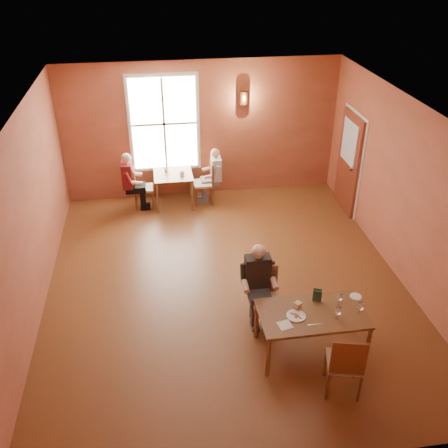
{
  "coord_description": "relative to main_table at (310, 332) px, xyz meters",
  "views": [
    {
      "loc": [
        -1.06,
        -6.83,
        5.23
      ],
      "look_at": [
        0.0,
        0.2,
        1.05
      ],
      "focal_mm": 40.0,
      "sensor_mm": 36.0,
      "label": 1
    }
  ],
  "objects": [
    {
      "name": "chair_diner_maroon",
      "position": [
        -2.27,
        4.79,
        0.11
      ],
      "size": [
        0.4,
        0.4,
        0.91
      ],
      "primitive_type": null,
      "rotation": [
        0.0,
        0.0,
        -1.57
      ],
      "color": "brown",
      "rests_on": "ground"
    },
    {
      "name": "chair_diner_main",
      "position": [
        -0.5,
        0.65,
        0.13
      ],
      "size": [
        0.42,
        0.42,
        0.95
      ],
      "primitive_type": null,
      "rotation": [
        0.0,
        0.0,
        3.14
      ],
      "color": "#432316",
      "rests_on": "ground"
    },
    {
      "name": "window",
      "position": [
        -1.74,
        5.22,
        1.35
      ],
      "size": [
        1.36,
        0.1,
        1.96
      ],
      "primitive_type": "cube",
      "color": "white",
      "rests_on": "wall_back"
    },
    {
      "name": "diner_white",
      "position": [
        -0.94,
        4.79,
        0.24
      ],
      "size": [
        0.47,
        0.47,
        1.17
      ],
      "primitive_type": null,
      "rotation": [
        0.0,
        0.0,
        1.57
      ],
      "color": "white",
      "rests_on": "ground"
    },
    {
      "name": "wall_left",
      "position": [
        -3.94,
        1.77,
        1.15
      ],
      "size": [
        0.04,
        7.0,
        3.0
      ],
      "primitive_type": "cube",
      "color": "brown",
      "rests_on": "ground"
    },
    {
      "name": "wall_right",
      "position": [
        2.06,
        1.77,
        1.15
      ],
      "size": [
        0.04,
        7.0,
        3.0
      ],
      "primitive_type": "cube",
      "color": "brown",
      "rests_on": "ground"
    },
    {
      "name": "diner_main",
      "position": [
        -0.5,
        0.62,
        0.28
      ],
      "size": [
        0.5,
        0.5,
        1.25
      ],
      "primitive_type": null,
      "rotation": [
        0.0,
        0.0,
        3.14
      ],
      "color": "black",
      "rests_on": "ground"
    },
    {
      "name": "door",
      "position": [
        2.0,
        4.07,
        0.7
      ],
      "size": [
        0.12,
        1.04,
        2.1
      ],
      "primitive_type": "cube",
      "color": "maroon",
      "rests_on": "ground"
    },
    {
      "name": "cup_b",
      "position": [
        -1.77,
        4.93,
        0.42
      ],
      "size": [
        0.11,
        0.11,
        0.09
      ],
      "primitive_type": "imported",
      "rotation": [
        0.0,
        0.0,
        0.25
      ],
      "color": "silver",
      "rests_on": "second_table"
    },
    {
      "name": "side_plate",
      "position": [
        0.72,
        0.25,
        0.35
      ],
      "size": [
        0.22,
        0.22,
        0.01
      ],
      "primitive_type": "cylinder",
      "rotation": [
        0.0,
        0.0,
        -0.36
      ],
      "color": "white",
      "rests_on": "main_table"
    },
    {
      "name": "second_table",
      "position": [
        -1.62,
        4.79,
        0.02
      ],
      "size": [
        0.82,
        0.82,
        0.73
      ],
      "primitive_type": null,
      "color": "brown",
      "rests_on": "ground"
    },
    {
      "name": "ceiling",
      "position": [
        -0.94,
        1.77,
        2.65
      ],
      "size": [
        6.0,
        7.0,
        0.04
      ],
      "primitive_type": "cube",
      "color": "white",
      "rests_on": "wall_back"
    },
    {
      "name": "knife",
      "position": [
        -0.04,
        -0.23,
        0.35
      ],
      "size": [
        0.2,
        0.02,
        0.0
      ],
      "primitive_type": "cube",
      "rotation": [
        0.0,
        0.0,
        -0.04
      ],
      "color": "silver",
      "rests_on": "main_table"
    },
    {
      "name": "wall_back",
      "position": [
        -0.94,
        5.27,
        1.15
      ],
      "size": [
        6.0,
        0.04,
        3.0
      ],
      "primitive_type": "cube",
      "color": "brown",
      "rests_on": "ground"
    },
    {
      "name": "chair_diner_white",
      "position": [
        -0.97,
        4.79,
        0.13
      ],
      "size": [
        0.42,
        0.42,
        0.95
      ],
      "primitive_type": null,
      "rotation": [
        0.0,
        0.0,
        1.57
      ],
      "color": "#502D19",
      "rests_on": "ground"
    },
    {
      "name": "goblet_a",
      "position": [
        0.43,
        0.14,
        0.44
      ],
      "size": [
        0.08,
        0.08,
        0.18
      ],
      "primitive_type": null,
      "rotation": [
        0.0,
        0.0,
        -0.21
      ],
      "color": "white",
      "rests_on": "main_table"
    },
    {
      "name": "diner_maroon",
      "position": [
        -2.3,
        4.79,
        0.28
      ],
      "size": [
        0.5,
        0.5,
        1.25
      ],
      "primitive_type": null,
      "rotation": [
        0.0,
        0.0,
        -1.57
      ],
      "color": "maroon",
      "rests_on": "ground"
    },
    {
      "name": "goblet_c",
      "position": [
        0.3,
        -0.15,
        0.44
      ],
      "size": [
        0.09,
        0.09,
        0.19
      ],
      "primitive_type": null,
      "rotation": [
        0.0,
        0.0,
        0.21
      ],
      "color": "white",
      "rests_on": "main_table"
    },
    {
      "name": "napkin",
      "position": [
        -0.44,
        -0.19,
        0.35
      ],
      "size": [
        0.21,
        0.21,
        0.01
      ],
      "primitive_type": "cube",
      "rotation": [
        0.0,
        0.0,
        0.19
      ],
      "color": "white",
      "rests_on": "main_table"
    },
    {
      "name": "menu_stand",
      "position": [
        0.14,
        0.24,
        0.45
      ],
      "size": [
        0.13,
        0.1,
        0.2
      ],
      "primitive_type": "cube",
      "rotation": [
        0.0,
        0.0,
        -0.43
      ],
      "color": "#24432A",
      "rests_on": "main_table"
    },
    {
      "name": "goblet_b",
      "position": [
        0.64,
        -0.11,
        0.44
      ],
      "size": [
        0.08,
        0.08,
        0.19
      ],
      "primitive_type": null,
      "rotation": [
        0.0,
        0.0,
        -0.05
      ],
      "color": "white",
      "rests_on": "main_table"
    },
    {
      "name": "main_table",
      "position": [
        0.0,
        0.0,
        0.0
      ],
      "size": [
        1.48,
        0.83,
        0.69
      ],
      "primitive_type": null,
      "color": "brown",
      "rests_on": "ground"
    },
    {
      "name": "plate_food",
      "position": [
        -0.24,
        -0.04,
        0.36
      ],
      "size": [
        0.35,
        0.35,
        0.03
      ],
      "primitive_type": "cylinder",
      "rotation": [
        0.0,
        0.0,
        0.4
      ],
      "color": "silver",
      "rests_on": "main_table"
    },
    {
      "name": "chair_empty",
      "position": [
        0.21,
        -0.73,
        0.15
      ],
      "size": [
        0.53,
        0.53,
        0.99
      ],
      "primitive_type": null,
      "rotation": [
        0.0,
        0.0,
        -0.24
      ],
      "color": "brown",
      "rests_on": "ground"
    },
    {
      "name": "wall_front",
      "position": [
        -0.94,
        -1.73,
        1.15
      ],
      "size": [
        6.0,
        0.04,
        3.0
      ],
      "primitive_type": "cube",
      "color": "brown",
      "rests_on": "ground"
    },
    {
      "name": "wall_sconce",
      "position": [
        -0.04,
        5.17,
        1.85
      ],
      "size": [
        0.16,
        0.16,
        0.28
      ],
      "primitive_type": "cylinder",
      "color": "brown",
      "rests_on": "wall_back"
    },
    {
      "name": "cup_a",
      "position": [
        -1.44,
        4.68,
        0.42
      ],
      "size": [
        0.13,
        0.13,
        0.08
      ],
      "primitive_type": "imported",
      "rotation": [
        0.0,
        0.0,
        -0.29
      ],
      "color": "silver",
      "rests_on": "second_table"
    },
    {
      "name": "ground",
      "position": [
        -0.94,
        1.77,
        -0.35
      ],
      "size": [
        6.0,
        7.0,
        0.01
      ],
      "primitive_type": "cube",
      "color": "brown",
      "rests_on": "ground"
    },
    {
      "name": "sandwich",
      "position": [
        -0.19,
        0.1,
        0.4
      ],
      "size": [
        0.12,
        0.12,
        0.11
      ],
      "primitive_type": "cube",
      "rotation": [
        0.0,
        0.0,
        0.61
      ],
      "color": "tan",
      "rests_on": "main_table"
    }
  ]
}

